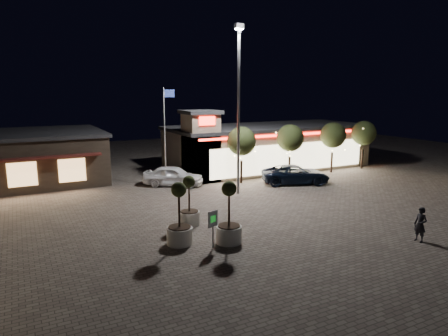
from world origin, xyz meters
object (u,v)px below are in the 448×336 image
white_sedan (173,176)px  pedestrian (420,225)px  planter_mid (229,224)px  valet_sign (213,222)px  pickup_truck (296,174)px  planter_left (179,225)px

white_sedan → pedestrian: pedestrian is taller
white_sedan → planter_mid: (-1.86, -13.21, 0.17)m
planter_mid → valet_sign: 1.10m
pickup_truck → pedestrian: (-2.43, -13.62, 0.13)m
white_sedan → pickup_truck: bearing=-78.8°
pedestrian → pickup_truck: bearing=168.0°
pickup_truck → valet_sign: valet_sign is taller
pedestrian → valet_sign: 10.75m
white_sedan → planter_left: (-4.18, -12.22, 0.17)m
valet_sign → pedestrian: bearing=-23.0°
planter_left → planter_mid: size_ratio=1.00×
white_sedan → planter_mid: 13.34m
planter_mid → valet_sign: size_ratio=1.70×
pickup_truck → pedestrian: 13.84m
pickup_truck → planter_mid: planter_mid is taller
pedestrian → valet_sign: size_ratio=0.96×
pickup_truck → planter_left: (-13.62, -8.21, 0.22)m
white_sedan → pedestrian: size_ratio=2.67×
pedestrian → valet_sign: (-9.89, 4.19, 0.42)m
pickup_truck → valet_sign: bearing=150.4°
white_sedan → pedestrian: 18.96m
planter_mid → white_sedan: bearing=82.0°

